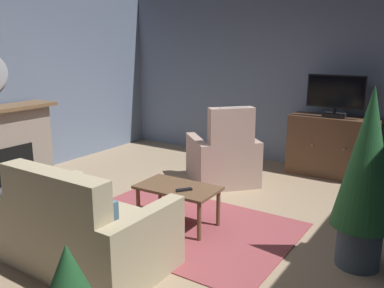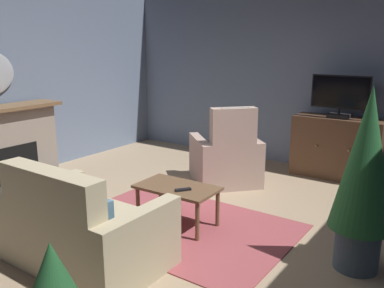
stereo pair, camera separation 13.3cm
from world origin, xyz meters
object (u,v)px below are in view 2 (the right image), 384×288
Objects in this scene: potted_plant_small_fern_corner at (365,172)px; cat at (69,194)px; armchair_facing_sofa at (226,159)px; television at (340,95)px; sofa_floral at (83,231)px; fireplace at (2,149)px; tv_cabinet at (337,149)px; coffee_table at (177,191)px; tv_remote at (183,190)px.

potted_plant_small_fern_corner reaches higher than cat.
potted_plant_small_fern_corner reaches higher than armchair_facing_sofa.
television is 4.05m from sofa_floral.
television reaches higher than fireplace.
cat is at bearing 146.34° from sofa_floral.
tv_cabinet is at bearing 74.07° from sofa_floral.
tv_cabinet is 2.85m from coffee_table.
potted_plant_small_fern_corner is at bearing 7.13° from fireplace.
tv_cabinet is at bearing 50.44° from cat.
armchair_facing_sofa is (-0.29, 1.54, -0.04)m from coffee_table.
fireplace reaches higher than sofa_floral.
television reaches higher than tv_cabinet.
sofa_floral is at bearing -105.93° from tv_cabinet.
television is 2.63m from potted_plant_small_fern_corner.
sofa_floral is 2.41× the size of cat.
tv_remote is 1.67m from armchair_facing_sofa.
fireplace is at bearing -172.87° from potted_plant_small_fern_corner.
sofa_floral is 1.63m from cat.
sofa_floral is at bearing -33.66° from cat.
television is at bearing -90.00° from tv_cabinet.
cat is at bearing -129.56° from tv_cabinet.
sofa_floral reaches higher than tv_remote.
armchair_facing_sofa is at bearing -136.07° from tv_cabinet.
cat is (-2.44, -2.90, -1.12)m from television.
coffee_table is at bearing -83.22° from tv_remote.
television is at bearing 49.93° from cat.
cat is at bearing -124.54° from armchair_facing_sofa.
tv_cabinet is (3.69, 3.07, -0.10)m from fireplace.
tv_cabinet reaches higher than tv_remote.
fireplace is at bearing -172.47° from coffee_table.
television is at bearing -160.46° from tv_remote.
tv_cabinet is 4.00m from sofa_floral.
fireplace is 4.66m from potted_plant_small_fern_corner.
tv_cabinet is 2.17× the size of cat.
armchair_facing_sofa is (-1.21, -1.11, -0.89)m from television.
television is 0.50× the size of potted_plant_small_fern_corner.
tv_remote is at bearing -170.57° from potted_plant_small_fern_corner.
tv_cabinet is 1.01× the size of armchair_facing_sofa.
potted_plant_small_fern_corner is at bearing 7.83° from cat.
television is at bearing 70.93° from coffee_table.
sofa_floral is 1.13× the size of armchair_facing_sofa.
sofa_floral reaches higher than cat.
coffee_table is 0.55× the size of potted_plant_small_fern_corner.
potted_plant_small_fern_corner reaches higher than fireplace.
armchair_facing_sofa reaches higher than tv_cabinet.
sofa_floral is at bearing -99.04° from coffee_table.
potted_plant_small_fern_corner is (1.84, 0.21, 0.51)m from coffee_table.
cat is (-3.36, -0.46, -0.78)m from potted_plant_small_fern_corner.
armchair_facing_sofa is 2.19m from cat.
armchair_facing_sofa is at bearing -137.40° from television.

